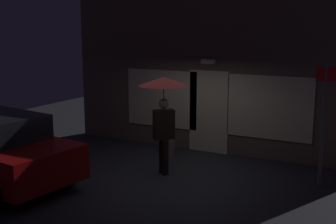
{
  "coord_description": "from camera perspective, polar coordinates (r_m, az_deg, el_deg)",
  "views": [
    {
      "loc": [
        4.36,
        -8.53,
        3.33
      ],
      "look_at": [
        -0.11,
        0.03,
        1.45
      ],
      "focal_mm": 47.0,
      "sensor_mm": 36.0,
      "label": 1
    }
  ],
  "objects": [
    {
      "name": "person_with_umbrella",
      "position": [
        9.84,
        -0.56,
        1.71
      ],
      "size": [
        1.14,
        1.14,
        2.23
      ],
      "rotation": [
        0.0,
        0.0,
        -2.3
      ],
      "color": "black",
      "rests_on": "ground"
    },
    {
      "name": "sidewalk_bollard",
      "position": [
        11.44,
        0.25,
        -4.31
      ],
      "size": [
        0.27,
        0.27,
        0.62
      ],
      "primitive_type": "cylinder",
      "color": "slate",
      "rests_on": "ground"
    },
    {
      "name": "ground_plane",
      "position": [
        10.14,
        0.46,
        -8.18
      ],
      "size": [
        18.0,
        18.0,
        0.0
      ],
      "primitive_type": "plane",
      "color": "#2D2D33"
    },
    {
      "name": "street_sign_post",
      "position": [
        9.59,
        19.5,
        -0.73
      ],
      "size": [
        0.4,
        0.07,
        2.64
      ],
      "color": "#595B60",
      "rests_on": "ground"
    },
    {
      "name": "building_facade",
      "position": [
        11.77,
        5.71,
        5.33
      ],
      "size": [
        8.38,
        0.48,
        4.42
      ],
      "color": "brown",
      "rests_on": "ground"
    }
  ]
}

